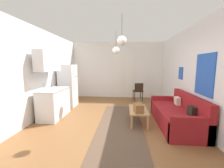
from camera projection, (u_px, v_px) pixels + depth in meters
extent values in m
cube|color=brown|center=(110.00, 130.00, 3.65)|extent=(5.06, 7.85, 0.10)
cube|color=white|center=(117.00, 70.00, 7.08)|extent=(4.66, 0.10, 2.75)
cube|color=white|center=(119.00, 77.00, 7.06)|extent=(0.47, 0.02, 2.12)
cube|color=white|center=(129.00, 77.00, 7.01)|extent=(0.47, 0.02, 2.12)
cube|color=white|center=(124.00, 54.00, 6.89)|extent=(1.05, 0.03, 0.06)
cube|color=silver|center=(207.00, 76.00, 3.26)|extent=(0.10, 7.45, 2.75)
cube|color=blue|center=(204.00, 75.00, 3.27)|extent=(0.02, 0.75, 0.98)
cube|color=blue|center=(181.00, 73.00, 4.64)|extent=(0.02, 0.31, 0.40)
cube|color=white|center=(23.00, 75.00, 3.65)|extent=(0.10, 7.45, 2.75)
cube|color=black|center=(43.00, 59.00, 4.41)|extent=(0.02, 0.32, 0.40)
cube|color=brown|center=(120.00, 125.00, 3.86)|extent=(1.17, 3.46, 0.01)
cube|color=maroon|center=(175.00, 117.00, 3.82)|extent=(0.90, 2.02, 0.45)
cube|color=maroon|center=(189.00, 110.00, 3.76)|extent=(0.15, 2.02, 0.85)
cube|color=maroon|center=(191.00, 131.00, 2.87)|extent=(0.90, 0.11, 0.59)
cube|color=maroon|center=(165.00, 105.00, 4.76)|extent=(0.90, 0.11, 0.59)
cube|color=black|center=(192.00, 111.00, 3.32)|extent=(0.15, 0.23, 0.22)
cube|color=beige|center=(177.00, 101.00, 4.21)|extent=(0.15, 0.24, 0.25)
cube|color=tan|center=(138.00, 109.00, 3.97)|extent=(0.49, 0.98, 0.04)
cube|color=tan|center=(132.00, 122.00, 3.58)|extent=(0.05, 0.05, 0.36)
cube|color=tan|center=(148.00, 123.00, 3.54)|extent=(0.05, 0.05, 0.36)
cube|color=tan|center=(130.00, 111.00, 4.46)|extent=(0.05, 0.05, 0.36)
cube|color=tan|center=(143.00, 111.00, 4.43)|extent=(0.05, 0.05, 0.36)
cylinder|color=#47704C|center=(140.00, 102.00, 4.26)|extent=(0.08, 0.08, 0.21)
cylinder|color=#477F42|center=(140.00, 95.00, 4.23)|extent=(0.01, 0.01, 0.22)
cube|color=brown|center=(138.00, 108.00, 3.69)|extent=(0.27, 0.35, 0.22)
torus|color=brown|center=(139.00, 103.00, 3.67)|extent=(0.20, 0.01, 0.20)
cube|color=white|center=(68.00, 86.00, 5.55)|extent=(0.58, 0.65, 1.65)
cube|color=#4C4C51|center=(75.00, 77.00, 5.48)|extent=(0.01, 0.62, 0.01)
cylinder|color=#B7BABF|center=(73.00, 72.00, 5.27)|extent=(0.02, 0.02, 0.23)
cylinder|color=#B7BABF|center=(74.00, 85.00, 5.34)|extent=(0.02, 0.02, 0.36)
cube|color=silver|center=(54.00, 104.00, 4.41)|extent=(0.57, 1.14, 0.86)
cube|color=#B7BABF|center=(54.00, 90.00, 4.35)|extent=(0.60, 1.17, 0.03)
cube|color=#999BA0|center=(52.00, 92.00, 4.23)|extent=(0.36, 0.40, 0.10)
cylinder|color=#B7BABF|center=(44.00, 86.00, 4.23)|extent=(0.02, 0.02, 0.20)
cube|color=silver|center=(48.00, 61.00, 4.25)|extent=(0.32, 1.03, 0.62)
cylinder|color=black|center=(141.00, 95.00, 6.65)|extent=(0.03, 0.03, 0.44)
cylinder|color=black|center=(133.00, 95.00, 6.63)|extent=(0.03, 0.03, 0.44)
cylinder|color=black|center=(143.00, 97.00, 6.31)|extent=(0.03, 0.03, 0.44)
cylinder|color=black|center=(135.00, 97.00, 6.29)|extent=(0.03, 0.03, 0.44)
cube|color=black|center=(138.00, 91.00, 6.44)|extent=(0.47, 0.46, 0.04)
cube|color=black|center=(139.00, 87.00, 6.23)|extent=(0.38, 0.08, 0.37)
cylinder|color=black|center=(122.00, 25.00, 3.08)|extent=(0.01, 0.01, 0.47)
sphere|color=white|center=(122.00, 41.00, 3.12)|extent=(0.21, 0.21, 0.21)
cylinder|color=black|center=(116.00, 39.00, 4.68)|extent=(0.01, 0.01, 0.50)
sphere|color=white|center=(116.00, 50.00, 4.73)|extent=(0.25, 0.25, 0.25)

